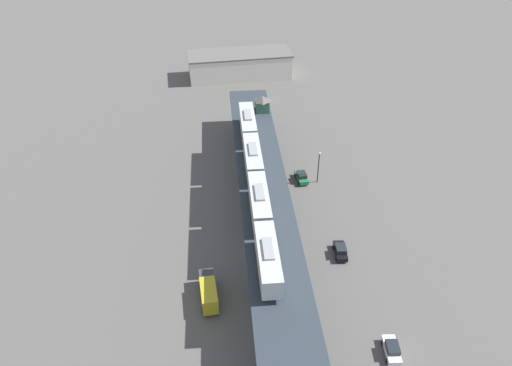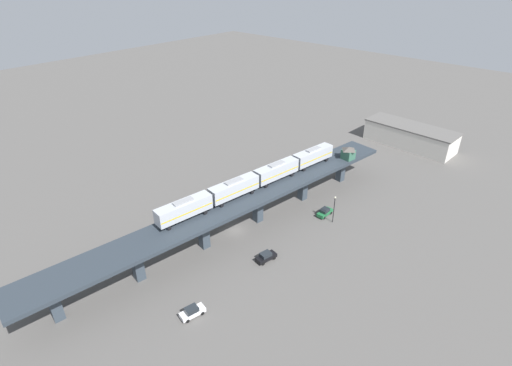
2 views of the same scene
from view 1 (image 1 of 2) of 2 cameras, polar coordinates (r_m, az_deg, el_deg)
The scene contains 10 objects.
ground_plane at distance 83.65m, azimuth 1.39°, elevation -7.97°, with size 400.00×400.00×0.00m, color #514F4C.
elevated_viaduct at distance 79.06m, azimuth 1.47°, elevation -4.56°, with size 20.29×92.31×7.77m.
subway_train at distance 82.47m, azimuth 0.00°, elevation 0.59°, with size 9.26×49.74×4.45m.
signal_hut at distance 107.57m, azimuth 0.73°, elevation 9.09°, with size 3.61×3.61×3.40m.
street_car_green at distance 99.51m, azimuth 5.22°, elevation 0.72°, with size 1.99×4.42×1.89m.
street_car_black at distance 83.80m, azimuth 9.63°, elevation -7.62°, with size 2.58×4.66×1.89m.
street_car_white at distance 72.36m, azimuth 15.27°, elevation -17.87°, with size 2.66×4.67×1.89m.
delivery_truck at distance 75.67m, azimuth -5.47°, elevation -12.23°, with size 2.60×7.28×3.20m.
street_lamp at distance 97.70m, azimuth 7.17°, elevation 2.09°, with size 0.44×0.44×6.94m.
warehouse_building at distance 143.24m, azimuth -1.89°, elevation 13.38°, with size 29.00×11.50×6.80m.
Camera 1 is at (-14.93, -58.66, 57.73)m, focal length 35.00 mm.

